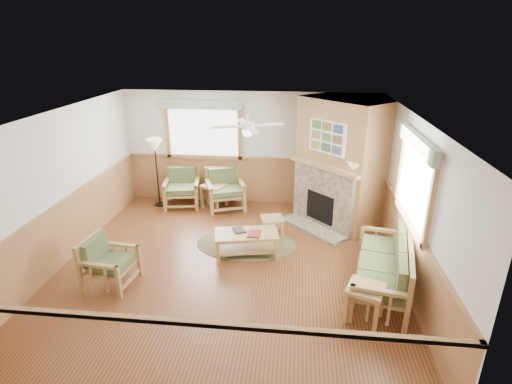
# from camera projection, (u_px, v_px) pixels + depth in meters

# --- Properties ---
(floor) EXTENTS (6.00, 6.00, 0.01)m
(floor) POSITION_uv_depth(u_px,v_px,m) (230.00, 264.00, 7.25)
(floor) COLOR brown
(floor) RESTS_ON ground
(ceiling) EXTENTS (6.00, 6.00, 0.01)m
(ceiling) POSITION_uv_depth(u_px,v_px,m) (226.00, 115.00, 6.27)
(ceiling) COLOR white
(ceiling) RESTS_ON floor
(wall_back) EXTENTS (6.00, 0.02, 2.70)m
(wall_back) POSITION_uv_depth(u_px,v_px,m) (250.00, 149.00, 9.54)
(wall_back) COLOR silver
(wall_back) RESTS_ON floor
(wall_front) EXTENTS (6.00, 0.02, 2.70)m
(wall_front) POSITION_uv_depth(u_px,v_px,m) (176.00, 306.00, 3.98)
(wall_front) COLOR silver
(wall_front) RESTS_ON floor
(wall_left) EXTENTS (0.02, 6.00, 2.70)m
(wall_left) POSITION_uv_depth(u_px,v_px,m) (61.00, 188.00, 7.06)
(wall_left) COLOR silver
(wall_left) RESTS_ON floor
(wall_right) EXTENTS (0.02, 6.00, 2.70)m
(wall_right) POSITION_uv_depth(u_px,v_px,m) (411.00, 202.00, 6.46)
(wall_right) COLOR silver
(wall_right) RESTS_ON floor
(wainscot) EXTENTS (6.00, 6.00, 1.10)m
(wainscot) POSITION_uv_depth(u_px,v_px,m) (229.00, 237.00, 7.05)
(wainscot) COLOR #996A3F
(wainscot) RESTS_ON floor
(fireplace) EXTENTS (3.11, 3.11, 2.70)m
(fireplace) POSITION_uv_depth(u_px,v_px,m) (340.00, 163.00, 8.45)
(fireplace) COLOR #996A3F
(fireplace) RESTS_ON floor
(window_back) EXTENTS (1.90, 0.16, 1.50)m
(window_back) POSITION_uv_depth(u_px,v_px,m) (202.00, 98.00, 9.18)
(window_back) COLOR white
(window_back) RESTS_ON wall_back
(window_right) EXTENTS (0.16, 1.90, 1.50)m
(window_right) POSITION_uv_depth(u_px,v_px,m) (423.00, 134.00, 5.85)
(window_right) COLOR white
(window_right) RESTS_ON wall_right
(ceiling_fan) EXTENTS (1.59, 1.59, 0.36)m
(ceiling_fan) POSITION_uv_depth(u_px,v_px,m) (247.00, 115.00, 6.53)
(ceiling_fan) COLOR white
(ceiling_fan) RESTS_ON ceiling
(sofa) EXTENTS (2.12, 1.22, 0.92)m
(sofa) POSITION_uv_depth(u_px,v_px,m) (382.00, 265.00, 6.35)
(sofa) COLOR #A8854E
(sofa) RESTS_ON floor
(armchair_back_left) EXTENTS (0.93, 0.93, 0.91)m
(armchair_back_left) POSITION_uv_depth(u_px,v_px,m) (182.00, 188.00, 9.61)
(armchair_back_left) COLOR #A8854E
(armchair_back_left) RESTS_ON floor
(armchair_back_right) EXTENTS (1.08, 1.08, 0.94)m
(armchair_back_right) POSITION_uv_depth(u_px,v_px,m) (225.00, 189.00, 9.46)
(armchair_back_right) COLOR #A8854E
(armchair_back_right) RESTS_ON floor
(armchair_left) EXTENTS (0.81, 0.81, 0.82)m
(armchair_left) POSITION_uv_depth(u_px,v_px,m) (110.00, 262.00, 6.54)
(armchair_left) COLOR #A8854E
(armchair_left) RESTS_ON floor
(coffee_table) EXTENTS (1.26, 0.81, 0.47)m
(coffee_table) POSITION_uv_depth(u_px,v_px,m) (246.00, 244.00, 7.47)
(coffee_table) COLOR #A8854E
(coffee_table) RESTS_ON floor
(end_table_chairs) EXTENTS (0.66, 0.65, 0.57)m
(end_table_chairs) POSITION_uv_depth(u_px,v_px,m) (214.00, 196.00, 9.59)
(end_table_chairs) COLOR #A8854E
(end_table_chairs) RESTS_ON floor
(end_table_sofa) EXTENTS (0.64, 0.63, 0.56)m
(end_table_sofa) POSITION_uv_depth(u_px,v_px,m) (364.00, 304.00, 5.72)
(end_table_sofa) COLOR #A8854E
(end_table_sofa) RESTS_ON floor
(footstool) EXTENTS (0.53, 0.53, 0.38)m
(footstool) POSITION_uv_depth(u_px,v_px,m) (272.00, 226.00, 8.26)
(footstool) COLOR #A8854E
(footstool) RESTS_ON floor
(braided_rug) EXTENTS (2.35, 2.35, 0.01)m
(braided_rug) POSITION_uv_depth(u_px,v_px,m) (246.00, 244.00, 7.94)
(braided_rug) COLOR brown
(braided_rug) RESTS_ON floor
(floor_lamp_left) EXTENTS (0.47, 0.47, 1.66)m
(floor_lamp_left) POSITION_uv_depth(u_px,v_px,m) (157.00, 173.00, 9.49)
(floor_lamp_left) COLOR black
(floor_lamp_left) RESTS_ON floor
(floor_lamp_right) EXTENTS (0.45, 0.45, 1.61)m
(floor_lamp_right) POSITION_uv_depth(u_px,v_px,m) (353.00, 200.00, 7.96)
(floor_lamp_right) COLOR black
(floor_lamp_right) RESTS_ON floor
(book_red) EXTENTS (0.23, 0.30, 0.03)m
(book_red) POSITION_uv_depth(u_px,v_px,m) (254.00, 233.00, 7.32)
(book_red) COLOR maroon
(book_red) RESTS_ON coffee_table
(book_dark) EXTENTS (0.30, 0.33, 0.02)m
(book_dark) POSITION_uv_depth(u_px,v_px,m) (239.00, 229.00, 7.46)
(book_dark) COLOR #272620
(book_dark) RESTS_ON coffee_table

